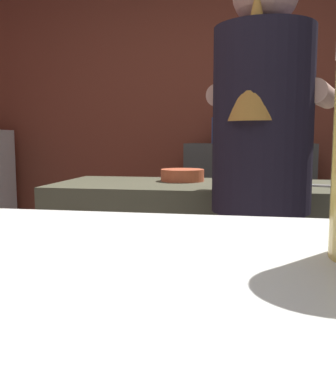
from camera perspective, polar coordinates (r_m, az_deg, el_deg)
wall_back at (r=3.46m, az=7.44°, el=10.51°), size 5.20×0.10×2.70m
prep_counter at (r=2.12m, az=14.56°, el=-11.61°), size 2.10×0.60×0.92m
back_shelf at (r=3.22m, az=10.27°, el=-3.61°), size 0.88×0.36×1.10m
bartender at (r=1.56m, az=11.88°, el=1.76°), size 0.49×0.55×1.72m
mixing_bowl at (r=2.14m, az=1.88°, el=2.19°), size 0.21×0.21×0.06m
chefs_knife at (r=2.00m, az=19.66°, el=0.74°), size 0.24×0.10×0.01m
bottle_olive_oil at (r=3.10m, az=16.26°, el=7.59°), size 0.05×0.05×0.22m
bottle_soy at (r=3.09m, az=6.14°, el=8.12°), size 0.05×0.05×0.26m
bottle_hot_sauce at (r=3.25m, az=6.81°, el=8.12°), size 0.05×0.05×0.27m
bottle_vinegar at (r=3.26m, az=14.59°, el=7.45°), size 0.07×0.07×0.20m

